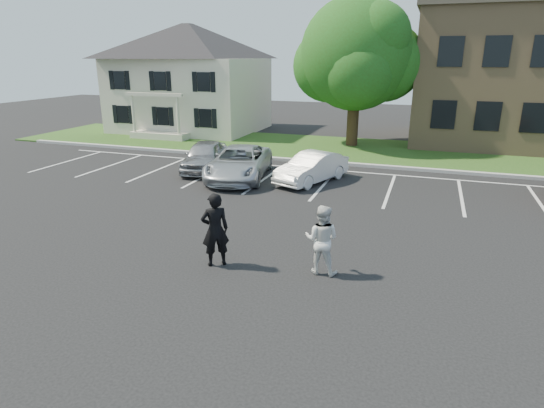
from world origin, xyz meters
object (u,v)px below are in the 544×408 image
object	(u,v)px
tree	(358,56)
man_black_suit	(215,230)
car_silver_minivan	(239,163)
car_white_sedan	(312,168)
house	(190,78)
man_white_shirt	(322,240)
car_silver_west	(205,156)

from	to	relation	value
tree	man_black_suit	bearing A→B (deg)	-92.02
car_silver_minivan	car_white_sedan	bearing A→B (deg)	-2.53
car_silver_minivan	house	bearing A→B (deg)	116.25
house	car_silver_minivan	bearing A→B (deg)	-53.36
tree	man_white_shirt	bearing A→B (deg)	-83.24
man_white_shirt	car_silver_west	xyz separation A→B (m)	(-7.95, 9.07, -0.20)
tree	car_white_sedan	xyz separation A→B (m)	(-0.33, -9.20, -4.70)
car_silver_west	car_white_sedan	bearing A→B (deg)	-17.35
tree	car_silver_west	bearing A→B (deg)	-123.69
man_black_suit	man_white_shirt	distance (m)	2.80
house	car_white_sedan	bearing A→B (deg)	-43.49
tree	car_white_sedan	world-z (taller)	tree
man_white_shirt	car_silver_west	size ratio (longest dim) A/B	0.43
man_white_shirt	car_silver_minivan	size ratio (longest dim) A/B	0.35
tree	car_silver_west	distance (m)	11.49
house	car_white_sedan	size ratio (longest dim) A/B	2.60
tree	car_silver_minivan	world-z (taller)	tree
car_silver_west	car_silver_minivan	distance (m)	2.38
car_silver_minivan	car_white_sedan	size ratio (longest dim) A/B	1.31
house	car_silver_minivan	size ratio (longest dim) A/B	1.98
house	car_silver_west	distance (m)	13.57
man_white_shirt	car_white_sedan	xyz separation A→B (m)	(-2.44, 8.61, -0.26)
tree	car_silver_west	size ratio (longest dim) A/B	2.09
house	man_white_shirt	world-z (taller)	house
man_black_suit	car_silver_west	distance (m)	10.86
house	man_white_shirt	bearing A→B (deg)	-53.95
man_white_shirt	car_white_sedan	size ratio (longest dim) A/B	0.46
car_silver_west	car_white_sedan	distance (m)	5.52
tree	man_white_shirt	world-z (taller)	tree
car_silver_west	car_silver_minivan	xyz separation A→B (m)	(2.20, -0.91, 0.01)
car_silver_west	house	bearing A→B (deg)	108.66
house	car_silver_west	bearing A→B (deg)	-58.68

